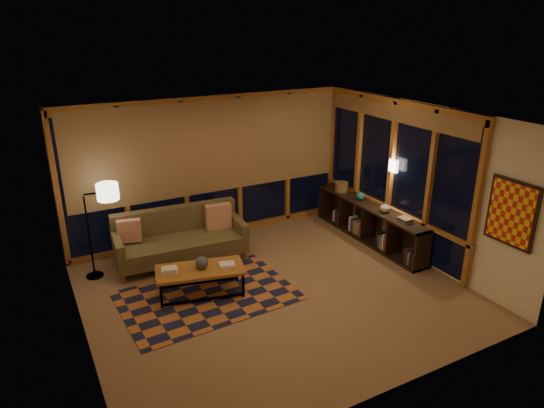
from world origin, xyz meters
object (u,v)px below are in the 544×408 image
sofa (181,238)px  bookshelf (369,223)px  floor_lamp (89,233)px  coffee_table (201,281)px

sofa → bookshelf: size_ratio=0.77×
sofa → floor_lamp: 1.48m
floor_lamp → coffee_table: bearing=-40.9°
floor_lamp → bookshelf: 4.98m
coffee_table → bookshelf: bookshelf is taller
coffee_table → sofa: bearing=99.1°
sofa → coffee_table: size_ratio=1.65×
coffee_table → bookshelf: (3.51, 0.36, 0.14)m
coffee_table → floor_lamp: bearing=148.0°
coffee_table → floor_lamp: floor_lamp is taller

